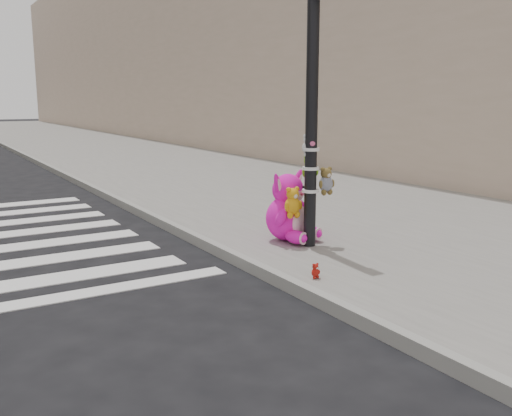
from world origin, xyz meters
TOP-DOWN VIEW (x-y plane):
  - ground at (0.00, 0.00)m, footprint 120.00×120.00m
  - sidewalk_near at (5.00, 10.00)m, footprint 7.00×80.00m
  - curb_edge at (1.55, 10.00)m, footprint 0.12×80.00m
  - bld_near at (10.50, 20.00)m, footprint 5.00×60.00m
  - signal_pole at (2.60, 1.82)m, footprint 0.69×0.49m
  - pink_bunny at (2.52, 2.17)m, footprint 0.81×0.88m
  - red_teddy at (1.80, 0.60)m, footprint 0.12×0.09m

SIDE VIEW (x-z plane):
  - ground at x=0.00m, z-range 0.00..0.00m
  - sidewalk_near at x=5.00m, z-range 0.00..0.14m
  - curb_edge at x=1.55m, z-range -0.01..0.15m
  - red_teddy at x=1.80m, z-range 0.14..0.31m
  - pink_bunny at x=2.52m, z-range 0.05..1.05m
  - signal_pole at x=2.60m, z-range -0.23..3.77m
  - bld_near at x=10.50m, z-range 0.00..10.00m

